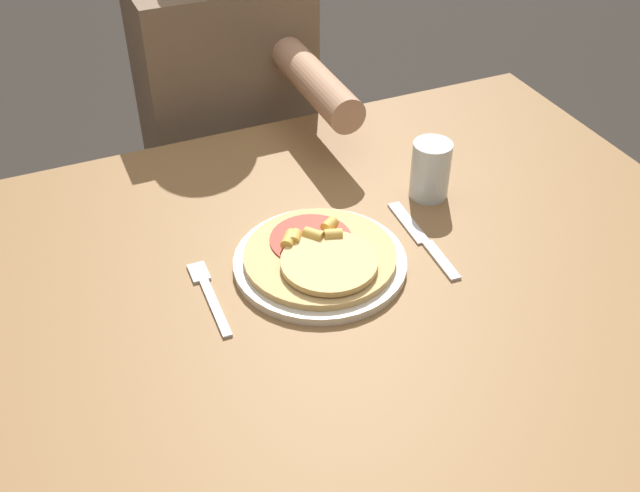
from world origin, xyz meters
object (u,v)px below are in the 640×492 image
object	(u,v)px
person_diner	(229,113)
fork	(208,293)
knife	(424,240)
pizza	(321,255)
dining_table	(346,319)
plate	(320,262)
drinking_glass	(430,170)

from	to	relation	value
person_diner	fork	bearing A→B (deg)	-110.23
person_diner	knife	bearing A→B (deg)	-78.85
fork	pizza	bearing A→B (deg)	-3.36
dining_table	person_diner	bearing A→B (deg)	88.17
plate	person_diner	size ratio (longest dim) A/B	0.23
plate	knife	bearing A→B (deg)	-3.65
plate	knife	xyz separation A→B (m)	(0.18, -0.01, -0.00)
dining_table	knife	world-z (taller)	knife
dining_table	knife	distance (m)	0.18
plate	person_diner	distance (m)	0.65
dining_table	drinking_glass	size ratio (longest dim) A/B	12.26
fork	knife	size ratio (longest dim) A/B	0.79
fork	drinking_glass	size ratio (longest dim) A/B	1.66
knife	pizza	bearing A→B (deg)	177.84
fork	person_diner	world-z (taller)	person_diner
person_diner	plate	bearing A→B (deg)	-94.70
dining_table	fork	world-z (taller)	fork
person_diner	drinking_glass	bearing A→B (deg)	-69.28
pizza	plate	bearing A→B (deg)	89.52
pizza	person_diner	distance (m)	0.66
pizza	knife	bearing A→B (deg)	-2.16
drinking_glass	person_diner	xyz separation A→B (m)	(-0.20, 0.54, -0.11)
pizza	knife	distance (m)	0.18
drinking_glass	person_diner	bearing A→B (deg)	110.72
dining_table	knife	xyz separation A→B (m)	(0.15, 0.02, 0.10)
fork	person_diner	distance (m)	0.68
plate	drinking_glass	distance (m)	0.28
fork	drinking_glass	distance (m)	0.45
pizza	drinking_glass	size ratio (longest dim) A/B	2.28
dining_table	plate	xyz separation A→B (m)	(-0.03, 0.04, 0.11)
plate	person_diner	bearing A→B (deg)	85.30
dining_table	drinking_glass	xyz separation A→B (m)	(0.23, 0.14, 0.15)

